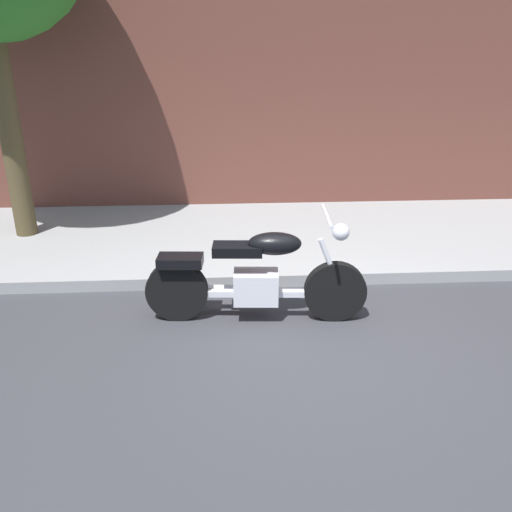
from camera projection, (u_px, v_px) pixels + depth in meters
name	position (u px, v px, depth m)	size (l,w,h in m)	color
ground_plane	(299.00, 344.00, 4.99)	(60.00, 60.00, 0.00)	#38383D
sidewalk	(273.00, 238.00, 7.50)	(25.87, 2.97, 0.14)	#969696
motorcycle	(256.00, 277.00, 5.28)	(2.21, 0.70, 1.12)	black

